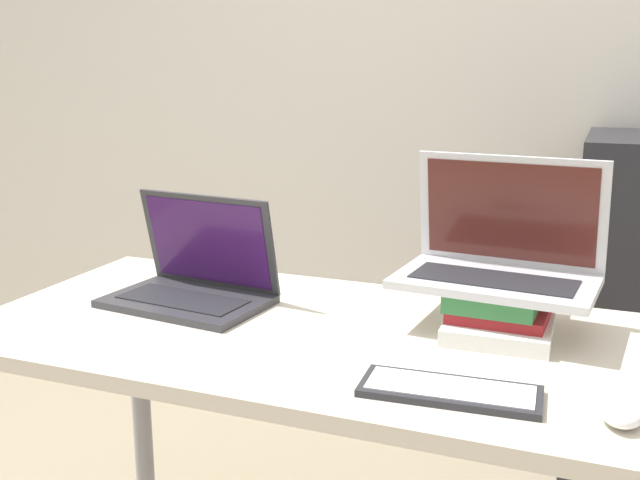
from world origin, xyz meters
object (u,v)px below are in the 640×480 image
(book_stack, at_px, (500,309))
(wireless_keyboard, at_px, (450,391))
(laptop_left, at_px, (194,281))
(laptop_on_books, at_px, (500,257))
(mouse, at_px, (622,409))

(book_stack, xyz_separation_m, wireless_keyboard, (-0.03, -0.33, -0.03))
(laptop_left, relative_size, laptop_on_books, 0.91)
(laptop_left, distance_m, book_stack, 0.65)
(wireless_keyboard, distance_m, mouse, 0.25)
(laptop_left, xyz_separation_m, laptop_on_books, (0.64, 0.09, 0.09))
(laptop_left, distance_m, mouse, 0.91)
(laptop_left, height_order, wireless_keyboard, laptop_left)
(book_stack, height_order, mouse, book_stack)
(book_stack, bearing_deg, laptop_on_books, 110.13)
(book_stack, xyz_separation_m, mouse, (0.22, -0.33, -0.02))
(book_stack, height_order, wireless_keyboard, book_stack)
(laptop_left, relative_size, book_stack, 1.28)
(mouse, bearing_deg, book_stack, 124.12)
(laptop_left, bearing_deg, book_stack, 6.12)
(book_stack, height_order, laptop_on_books, laptop_on_books)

